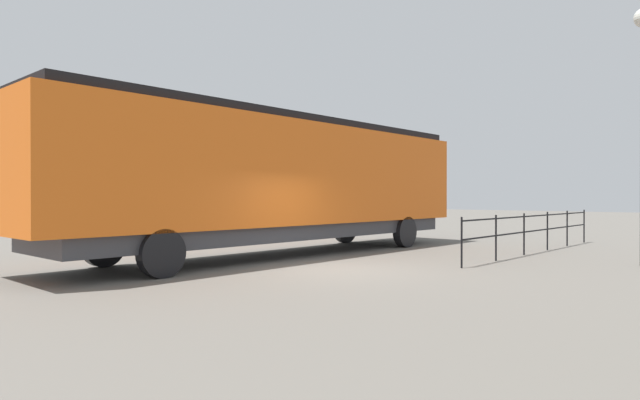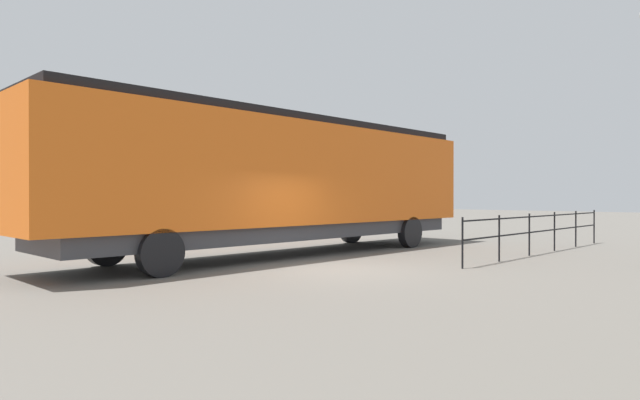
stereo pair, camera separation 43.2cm
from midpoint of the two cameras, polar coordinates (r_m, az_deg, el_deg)
The scene contains 3 objects.
ground_plane at distance 13.31m, azimuth 0.90°, elevation -7.47°, with size 120.00×120.00×0.00m, color #666059.
locomotive at distance 16.84m, azimuth -3.93°, elevation 2.25°, with size 3.08×15.33×4.24m.
platform_fence at distance 18.59m, azimuth 21.51°, elevation -2.67°, with size 0.05×10.26×1.30m.
Camera 1 is at (8.55, -10.05, 1.81)m, focal length 29.91 mm.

